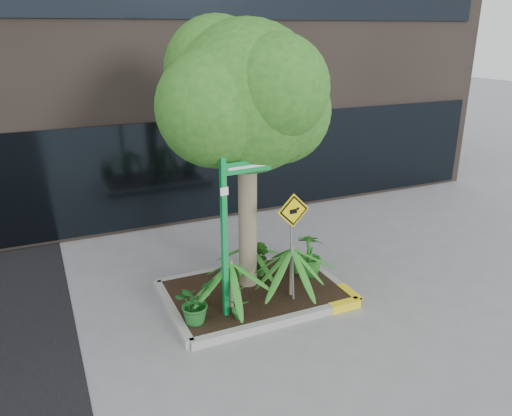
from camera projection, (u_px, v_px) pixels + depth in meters
name	position (u px, v px, depth m)	size (l,w,h in m)	color
ground	(251.00, 306.00, 9.14)	(80.00, 80.00, 0.00)	gray
planter	(256.00, 292.00, 9.43)	(3.35, 2.36, 0.15)	#9E9E99
tree	(246.00, 98.00, 8.48)	(3.36, 2.98, 5.04)	gray
palm_front	(292.00, 249.00, 8.94)	(1.11, 1.11, 1.23)	gray
palm_left	(231.00, 263.00, 8.55)	(1.03, 1.03, 1.14)	gray
palm_back	(250.00, 246.00, 9.64)	(0.83, 0.83, 0.92)	gray
shrub_a	(195.00, 302.00, 8.27)	(0.66, 0.66, 0.73)	#1C6322
shrub_b	(310.00, 254.00, 9.85)	(0.50, 0.50, 0.89)	#246D20
shrub_c	(238.00, 301.00, 8.39)	(0.33, 0.33, 0.64)	#237125
shrub_d	(259.00, 257.00, 9.83)	(0.44, 0.44, 0.81)	#27641D
street_sign_post	(226.00, 216.00, 8.08)	(0.93, 0.91, 3.11)	#0D943E
cattle_sign	(293.00, 229.00, 8.70)	(0.62, 0.25, 2.00)	slate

